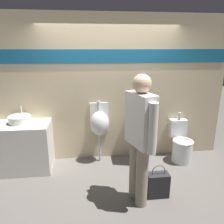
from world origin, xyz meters
The scene contains 10 objects.
ground_plane centered at (0.00, 0.00, 0.00)m, with size 16.00×16.00×0.00m, color #5B5651.
display_wall centered at (0.00, 0.60, 1.36)m, with size 4.46×0.07×2.70m.
sink_counter centered at (-1.63, 0.27, 0.43)m, with size 1.10×0.60×0.86m.
sink_basin centered at (-1.58, 0.33, 0.93)m, with size 0.37×0.37×0.27m.
cell_phone centered at (-1.30, 0.15, 0.87)m, with size 0.07×0.14×0.01m.
divider_near_counter centered at (0.57, 0.33, 0.76)m, with size 0.03×0.48×1.51m.
urinal_near_counter centered at (-0.21, 0.42, 0.76)m, with size 0.36×0.32×1.16m.
toilet centered at (1.35, 0.26, 0.31)m, with size 0.39×0.55×0.90m.
person_in_vest centered at (0.25, -0.81, 1.00)m, with size 0.34×0.60×1.81m.
shopping_bag centered at (0.57, -0.74, 0.19)m, with size 0.31×0.17×0.51m.
Camera 1 is at (-0.42, -3.39, 2.12)m, focal length 35.00 mm.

